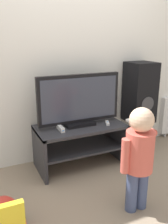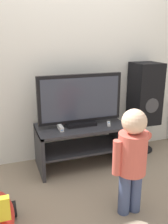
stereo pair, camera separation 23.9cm
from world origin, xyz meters
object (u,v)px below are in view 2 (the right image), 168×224
speaker_tower (145,95)px  game_console (60,127)px  television (80,101)px  child (132,154)px  remote_primary (109,124)px

speaker_tower → game_console: bearing=-172.0°
television → game_console: bearing=-164.7°
child → remote_primary: bearing=77.8°
child → speaker_tower: bearing=53.6°
television → child: size_ratio=1.03×
television → game_console: television is taller
television → speaker_tower: speaker_tower is taller
child → speaker_tower: speaker_tower is taller
remote_primary → child: bearing=-102.2°
speaker_tower → television: bearing=-174.2°
television → child: (0.13, -0.94, -0.23)m
game_console → speaker_tower: speaker_tower is taller
remote_primary → speaker_tower: 0.66m
remote_primary → game_console: bearing=176.8°
game_console → speaker_tower: bearing=8.0°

